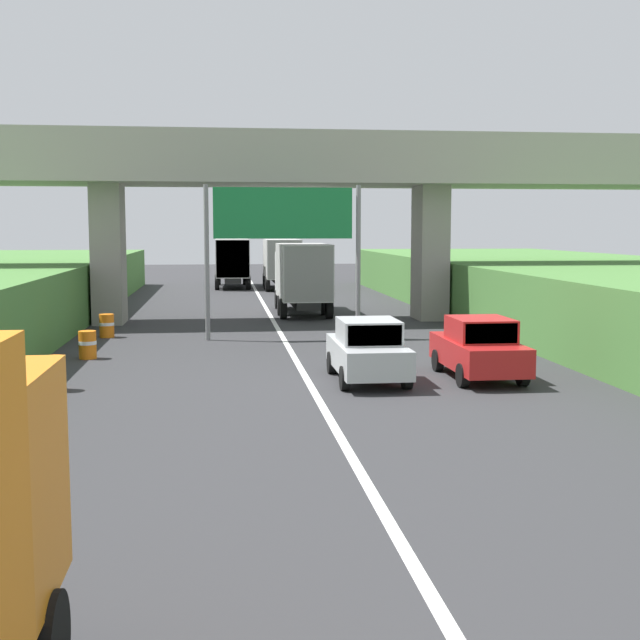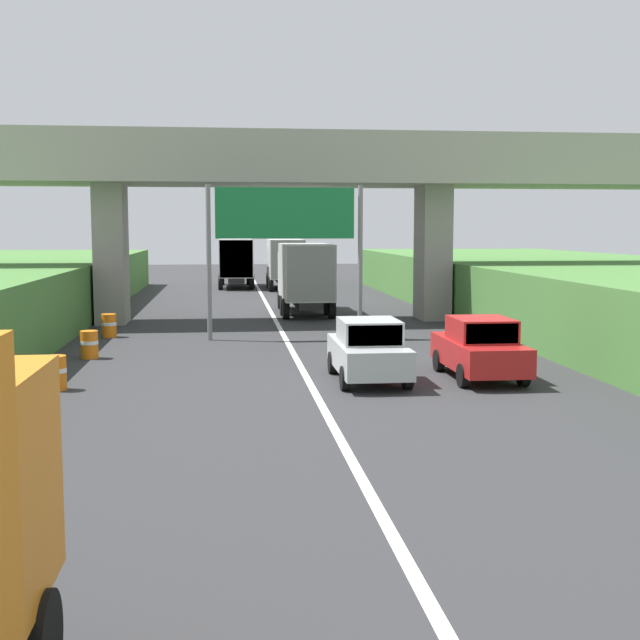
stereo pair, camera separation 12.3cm
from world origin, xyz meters
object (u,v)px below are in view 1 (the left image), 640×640
truck_black (281,261)px  construction_barrel_3 (54,373)px  overhead_highway_sign (283,224)px  construction_barrel_4 (88,345)px  truck_white (302,275)px  construction_barrel_5 (107,326)px  car_red (479,348)px  construction_barrel_2 (11,419)px  car_silver (368,350)px  truck_green (232,260)px

truck_black → construction_barrel_3: bearing=-103.4°
overhead_highway_sign → construction_barrel_4: size_ratio=6.53×
truck_white → construction_barrel_5: (-8.31, -7.91, -1.47)m
truck_black → construction_barrel_5: truck_black is taller
car_red → construction_barrel_2: bearing=-153.2°
car_silver → construction_barrel_4: bearing=148.9°
truck_white → construction_barrel_2: size_ratio=8.11×
overhead_highway_sign → car_red: bearing=-61.9°
car_red → construction_barrel_3: bearing=-178.1°
truck_white → construction_barrel_3: 20.34m
car_silver → construction_barrel_4: size_ratio=4.56×
car_red → construction_barrel_3: size_ratio=4.56×
car_silver → car_red: (3.15, 0.05, 0.00)m
truck_white → construction_barrel_4: size_ratio=8.11×
construction_barrel_2 → construction_barrel_5: size_ratio=1.00×
construction_barrel_4 → car_red: bearing=-23.4°
truck_green → construction_barrel_4: (-5.10, -32.11, -1.47)m
car_red → construction_barrel_4: 12.44m
car_silver → construction_barrel_2: bearing=-145.1°
overhead_highway_sign → truck_white: overhead_highway_sign is taller
overhead_highway_sign → construction_barrel_4: 8.66m
construction_barrel_4 → construction_barrel_5: size_ratio=1.00×
truck_green → construction_barrel_5: 27.34m
car_silver → truck_green: bearing=94.9°
truck_green → construction_barrel_2: truck_green is taller
truck_green → construction_barrel_4: 32.55m
construction_barrel_2 → construction_barrel_5: (-0.28, 15.94, 0.00)m
truck_black → truck_green: bearing=149.5°
overhead_highway_sign → construction_barrel_2: 16.46m
overhead_highway_sign → car_red: (4.78, -8.96, -3.47)m
overhead_highway_sign → truck_black: bearing=86.1°
construction_barrel_2 → construction_barrel_3: bearing=92.1°
truck_white → car_silver: bearing=-89.8°
construction_barrel_3 → construction_barrel_2: bearing=-87.9°
construction_barrel_2 → truck_black: bearing=78.6°
truck_black → truck_green: 3.87m
truck_white → truck_green: (-3.11, 18.89, 0.00)m
car_silver → truck_white: bearing=90.2°
car_red → truck_green: bearing=99.7°
overhead_highway_sign → car_silver: (1.63, -9.01, -3.47)m
construction_barrel_2 → construction_barrel_4: same height
overhead_highway_sign → truck_white: size_ratio=0.81×
truck_white → construction_barrel_3: bearing=-113.9°
truck_green → construction_barrel_3: (-5.12, -37.43, -1.47)m
construction_barrel_2 → construction_barrel_4: size_ratio=1.00×
car_red → construction_barrel_4: (-11.41, 4.94, -0.40)m
car_silver → construction_barrel_5: car_silver is taller
truck_black → construction_barrel_4: truck_black is taller
overhead_highway_sign → truck_green: overhead_highway_sign is taller
car_red → truck_white: bearing=100.0°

